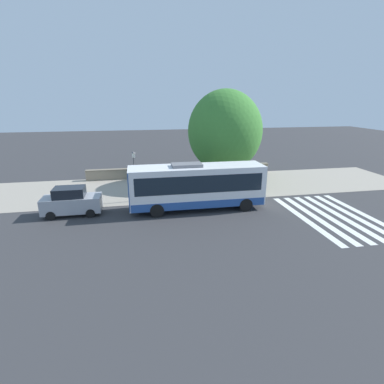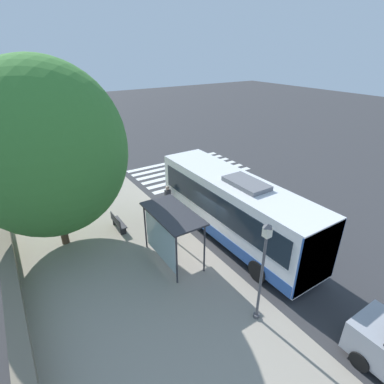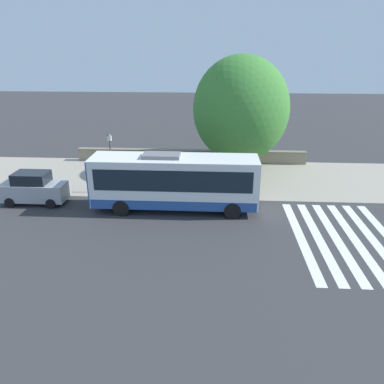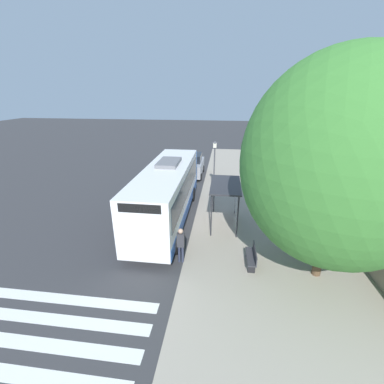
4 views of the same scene
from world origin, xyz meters
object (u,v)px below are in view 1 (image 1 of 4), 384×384
Objects in this scene: bus_shelter at (190,171)px; bench at (228,184)px; shade_tree at (225,131)px; bus at (197,186)px; street_lamp_near at (134,172)px; parked_car_behind_bus at (72,202)px; pedestrian at (242,187)px.

bench is at bearing 106.66° from bus_shelter.
shade_tree reaches higher than bus_shelter.
shade_tree is (-7.62, 4.38, 3.21)m from bus.
street_lamp_near is at bearing -119.89° from bus.
bus is 6.75× the size of bench.
street_lamp_near is at bearing 115.31° from parked_car_behind_bus.
bus is 1.11× the size of shade_tree.
pedestrian is 13.48m from parked_car_behind_bus.
bus_shelter is at bearing -73.34° from bench.
bus is 6.47m from bench.
bus is 5.68× the size of pedestrian.
bus is 3.01× the size of bus_shelter.
shade_tree is 2.21× the size of parked_car_behind_bus.
parked_car_behind_bus is at bearing -71.72° from bench.
bus is 9.36m from shade_tree.
parked_car_behind_bus is (7.15, -13.57, -4.07)m from shade_tree.
bus is at bearing -29.88° from shade_tree.
street_lamp_near is 10.59m from shade_tree.
bus_shelter reaches higher than bench.
bench is at bearing -6.65° from shade_tree.
bench is 5.38m from shade_tree.
bus is 2.43× the size of street_lamp_near.
parked_car_behind_bus reaches higher than pedestrian.
bench is at bearing 140.09° from bus.
bench is at bearing -176.70° from pedestrian.
street_lamp_near is 0.46× the size of shade_tree.
shade_tree is at bearing 173.35° from bench.
shade_tree is (-4.98, 8.98, 2.59)m from street_lamp_near.
shade_tree is (-6.07, 0.13, 4.01)m from pedestrian.
bus_shelter is 4.88m from street_lamp_near.
pedestrian reaches higher than bench.
parked_car_behind_bus is at bearing -71.05° from bus_shelter.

